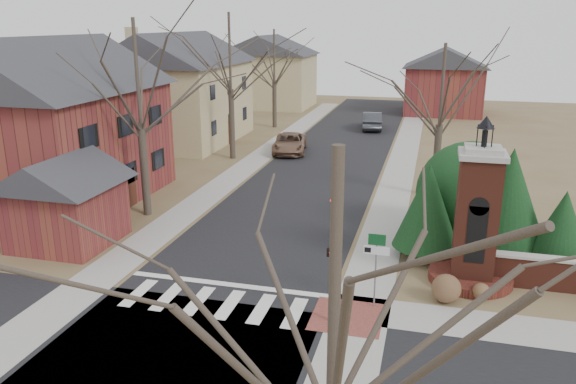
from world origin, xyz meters
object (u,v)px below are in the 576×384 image
(traffic_signal_pole, at_px, (332,251))
(brick_gate_monument, at_px, (475,229))
(sign_post, at_px, (376,256))
(distant_car, at_px, (372,121))
(pickup_truck, at_px, (290,143))

(traffic_signal_pole, distance_m, brick_gate_monument, 6.47)
(sign_post, bearing_deg, brick_gate_monument, 41.42)
(distant_car, bearing_deg, sign_post, 89.28)
(pickup_truck, bearing_deg, sign_post, -78.26)
(distant_car, bearing_deg, pickup_truck, 58.88)
(traffic_signal_pole, distance_m, pickup_truck, 25.59)
(sign_post, xyz_separation_m, distant_car, (-3.99, 34.28, -1.14))
(traffic_signal_pole, relative_size, sign_post, 1.64)
(pickup_truck, xyz_separation_m, distant_car, (5.00, 11.36, 0.09))
(brick_gate_monument, bearing_deg, distant_car, 103.31)
(traffic_signal_pole, xyz_separation_m, pickup_truck, (-7.70, 24.33, -1.86))
(sign_post, xyz_separation_m, brick_gate_monument, (3.41, 3.01, 0.22))
(sign_post, relative_size, brick_gate_monument, 0.42)
(pickup_truck, bearing_deg, traffic_signal_pole, -82.13)
(sign_post, distance_m, pickup_truck, 24.65)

